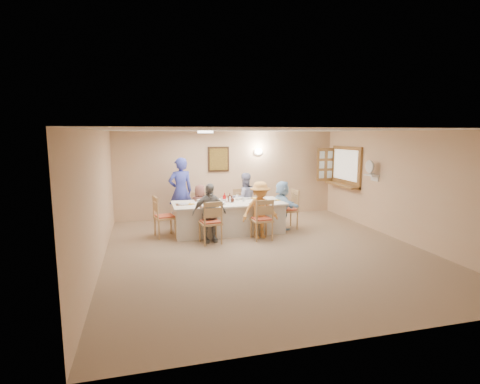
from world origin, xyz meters
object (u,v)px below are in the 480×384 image
object	(u,v)px
caregiver	(181,191)
condiment_ketchup	(224,198)
chair_left_end	(165,216)
chair_back_right	(243,206)
chair_front_right	(262,219)
chair_right_end	(287,209)
diner_back_left	(200,206)
diner_back_right	(245,199)
desk_fan	(371,169)
chair_front_left	(210,222)
diner_right_end	(282,205)
dining_table	(229,217)
diner_front_left	(209,213)
serving_hatch	(346,167)
diner_front_right	(260,210)
chair_back_left	(200,210)

from	to	relation	value
caregiver	condiment_ketchup	distance (m)	1.49
chair_left_end	caregiver	distance (m)	1.32
chair_back_right	chair_front_right	xyz separation A→B (m)	(0.00, -1.60, 0.01)
chair_right_end	caregiver	xyz separation A→B (m)	(-2.60, 1.15, 0.40)
diner_back_left	diner_back_right	world-z (taller)	diner_back_right
desk_fan	chair_front_left	bearing A→B (deg)	-177.58
diner_right_end	condiment_ketchup	bearing A→B (deg)	84.76
dining_table	diner_back_left	bearing A→B (deg)	131.42
caregiver	diner_front_left	bearing A→B (deg)	92.32
serving_hatch	chair_left_end	xyz separation A→B (m)	(-5.18, -0.72, -1.00)
chair_front_right	diner_back_left	world-z (taller)	diner_back_left
desk_fan	dining_table	distance (m)	3.76
serving_hatch	diner_front_right	world-z (taller)	serving_hatch
chair_left_end	diner_back_right	xyz separation A→B (m)	(2.15, 0.68, 0.21)
chair_back_left	caregiver	distance (m)	0.73
serving_hatch	diner_front_left	bearing A→B (deg)	-161.64
chair_front_right	caregiver	size ratio (longest dim) A/B	0.54
chair_back_right	chair_front_right	size ratio (longest dim) A/B	0.98
chair_back_left	diner_right_end	size ratio (longest dim) A/B	0.72
chair_front_right	diner_front_right	xyz separation A→B (m)	(0.00, 0.12, 0.18)
chair_left_end	diner_front_left	world-z (taller)	diner_front_left
serving_hatch	diner_front_left	size ratio (longest dim) A/B	1.12
diner_front_left	diner_right_end	world-z (taller)	diner_front_left
diner_back_right	chair_right_end	bearing A→B (deg)	139.52
serving_hatch	desk_fan	bearing A→B (deg)	-94.66
diner_front_right	diner_back_right	bearing A→B (deg)	88.26
chair_front_right	diner_front_right	size ratio (longest dim) A/B	0.72
serving_hatch	diner_back_left	distance (m)	4.33
serving_hatch	diner_right_end	size ratio (longest dim) A/B	1.20
dining_table	diner_back_left	xyz separation A→B (m)	(-0.60, 0.68, 0.19)
chair_front_right	chair_left_end	xyz separation A→B (m)	(-2.15, 0.80, 0.01)
diner_back_left	caregiver	xyz separation A→B (m)	(-0.45, 0.47, 0.34)
chair_left_end	diner_back_left	size ratio (longest dim) A/B	0.88
chair_front_right	serving_hatch	bearing A→B (deg)	-155.98
chair_back_left	diner_front_right	size ratio (longest dim) A/B	0.67
diner_back_right	caregiver	world-z (taller)	caregiver
chair_front_left	chair_front_right	bearing A→B (deg)	172.54
chair_back_left	diner_back_left	world-z (taller)	diner_back_left
serving_hatch	desk_fan	xyz separation A→B (m)	(-0.11, -1.35, 0.05)
chair_front_right	chair_right_end	size ratio (longest dim) A/B	0.96
dining_table	chair_front_right	xyz separation A→B (m)	(0.60, -0.80, 0.10)
diner_front_right	diner_right_end	bearing A→B (deg)	37.92
chair_right_end	serving_hatch	bearing A→B (deg)	107.29
condiment_ketchup	chair_back_right	bearing A→B (deg)	48.67
chair_front_right	chair_left_end	size ratio (longest dim) A/B	0.98
chair_back_left	chair_left_end	size ratio (longest dim) A/B	0.90
dining_table	diner_front_right	world-z (taller)	diner_front_right
condiment_ketchup	diner_back_left	bearing A→B (deg)	126.55
chair_right_end	diner_back_left	bearing A→B (deg)	-109.44
chair_left_end	diner_back_right	size ratio (longest dim) A/B	0.71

